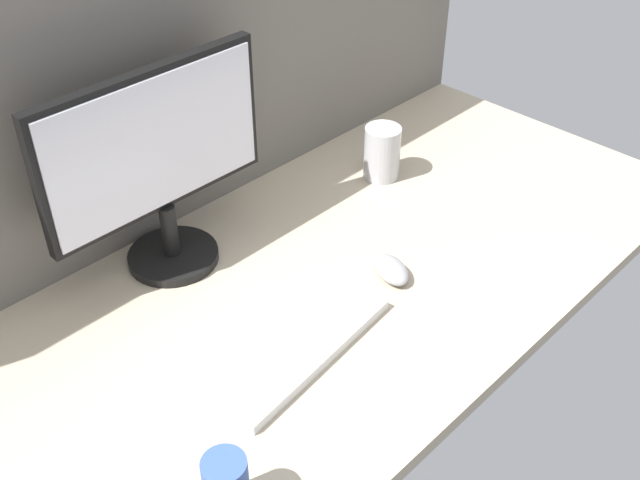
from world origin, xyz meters
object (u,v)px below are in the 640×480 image
at_px(monitor, 157,161).
at_px(mouse, 391,269).
at_px(mug_steel, 382,153).
at_px(keyboard, 298,346).

distance_m(monitor, mouse, 0.49).
bearing_deg(mug_steel, monitor, 169.37).
distance_m(mouse, mug_steel, 0.37).
xyz_separation_m(monitor, mouse, (0.26, -0.35, -0.21)).
bearing_deg(mouse, monitor, 149.38).
bearing_deg(keyboard, mouse, -3.65).
bearing_deg(monitor, mouse, -52.97).
relative_size(monitor, keyboard, 1.26).
relative_size(monitor, mug_steel, 3.70).
bearing_deg(keyboard, mug_steel, 20.22).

